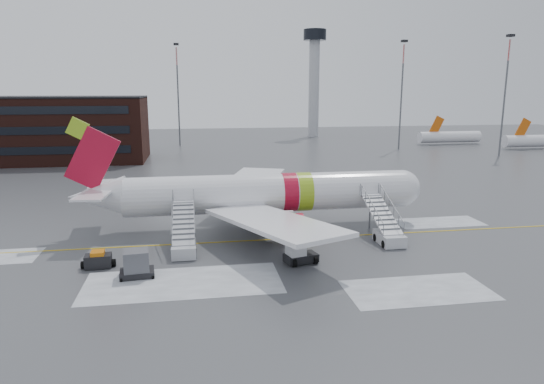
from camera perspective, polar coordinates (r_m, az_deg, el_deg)
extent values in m
plane|color=#494C4F|center=(45.58, -2.62, -5.36)|extent=(260.00, 260.00, 0.00)
cylinder|color=white|center=(48.16, -0.39, -0.09)|extent=(28.00, 3.80, 3.80)
sphere|color=white|center=(52.17, 14.98, 0.44)|extent=(3.80, 3.80, 3.80)
cube|color=black|center=(52.51, 16.05, 1.01)|extent=(1.09, 1.60, 0.97)
cone|color=white|center=(48.40, -19.94, -0.46)|extent=(5.20, 3.72, 3.72)
cube|color=#AF0D28|center=(47.82, -20.36, 3.69)|extent=(5.27, 0.30, 6.09)
cube|color=#95C01E|center=(47.76, -21.91, 6.95)|extent=(2.16, 0.26, 2.16)
cube|color=white|center=(50.74, -19.26, 0.89)|extent=(3.07, 4.85, 0.18)
cube|color=white|center=(45.73, -20.33, -0.35)|extent=(3.07, 4.85, 0.18)
cube|color=white|center=(56.40, -2.74, 1.06)|extent=(10.72, 15.97, 1.13)
cube|color=white|center=(40.00, 0.10, -3.50)|extent=(10.72, 15.97, 1.13)
cylinder|color=white|center=(53.68, -0.73, -0.96)|extent=(3.40, 2.10, 2.10)
cylinder|color=white|center=(43.75, 1.33, -3.98)|extent=(3.40, 2.10, 2.10)
cylinder|color=#595B60|center=(51.96, 12.81, -2.44)|extent=(0.20, 0.20, 1.80)
cylinder|color=black|center=(52.07, 12.79, -2.92)|extent=(0.90, 0.56, 0.90)
cylinder|color=black|center=(51.11, -1.36, -2.90)|extent=(0.90, 0.56, 0.90)
cylinder|color=black|center=(46.54, -0.53, -4.40)|extent=(0.90, 0.56, 0.90)
cube|color=silver|center=(44.74, 13.65, -5.30)|extent=(2.00, 3.20, 1.00)
cube|color=silver|center=(46.15, 12.75, -2.56)|extent=(1.90, 5.87, 2.52)
cube|color=silver|center=(48.87, 11.37, -0.27)|extent=(1.90, 1.40, 0.15)
cylinder|color=#595B60|center=(48.89, 11.45, -2.32)|extent=(0.16, 0.16, 3.40)
cylinder|color=black|center=(43.58, 13.05, -6.01)|extent=(0.25, 0.70, 0.70)
cylinder|color=black|center=(46.02, 14.19, -5.10)|extent=(0.25, 0.70, 0.70)
cube|color=#B2B4BA|center=(41.34, -10.32, -6.59)|extent=(2.00, 3.20, 1.00)
cube|color=#B2B4BA|center=(42.86, -10.37, -3.58)|extent=(1.90, 5.87, 2.52)
cube|color=#B2B4BA|center=(45.78, -10.37, -1.06)|extent=(1.90, 1.40, 0.15)
cylinder|color=#595B60|center=(45.80, -10.30, -3.25)|extent=(0.16, 0.16, 3.40)
cylinder|color=black|center=(40.49, -11.61, -7.35)|extent=(0.25, 0.70, 0.70)
cylinder|color=black|center=(42.34, -9.07, -6.38)|extent=(0.25, 0.70, 0.70)
cube|color=black|center=(39.06, 3.42, -7.74)|extent=(2.86, 1.98, 0.65)
cube|color=silver|center=(38.65, 2.82, -6.93)|extent=(1.58, 1.58, 0.83)
cube|color=black|center=(38.54, 2.82, -6.47)|extent=(1.37, 1.44, 0.14)
cylinder|color=black|center=(38.15, 2.61, -8.36)|extent=(0.43, 0.70, 0.65)
cylinder|color=black|center=(38.96, 5.08, -7.96)|extent=(0.43, 0.70, 0.65)
cylinder|color=black|center=(39.25, 1.77, -7.76)|extent=(0.43, 0.70, 0.65)
cylinder|color=black|center=(40.03, 4.19, -7.39)|extent=(0.43, 0.70, 0.65)
cube|color=black|center=(37.70, -15.58, -9.14)|extent=(2.63, 2.02, 0.39)
cube|color=#515358|center=(37.39, -15.66, -7.86)|extent=(1.95, 1.85, 1.68)
cylinder|color=black|center=(37.16, -17.44, -9.76)|extent=(0.23, 0.35, 0.34)
cylinder|color=black|center=(38.36, -13.77, -8.85)|extent=(0.23, 0.35, 0.34)
cube|color=black|center=(40.30, -19.76, -7.63)|extent=(2.05, 1.31, 0.99)
cube|color=orange|center=(40.11, -19.82, -6.83)|extent=(1.05, 1.15, 0.40)
cylinder|color=black|center=(40.54, -20.85, -7.97)|extent=(1.02, 0.65, 0.59)
cylinder|color=black|center=(40.24, -18.62, -7.95)|extent=(1.02, 0.65, 0.59)
cylinder|color=#B2B5BA|center=(142.59, 4.95, 12.13)|extent=(3.00, 3.00, 28.00)
cylinder|color=black|center=(143.36, 5.06, 17.93)|extent=(6.40, 6.40, 3.00)
cylinder|color=#595B60|center=(115.32, 14.91, 9.63)|extent=(0.36, 0.36, 19.20)
cylinder|color=#CC7272|center=(115.50, 15.23, 15.34)|extent=(0.32, 0.32, 4.32)
cube|color=black|center=(115.72, 15.31, 16.76)|extent=(1.20, 1.20, 0.50)
cylinder|color=#595B60|center=(121.32, -10.94, 9.91)|extent=(0.36, 0.36, 19.20)
cylinder|color=#CC7272|center=(121.48, -11.16, 15.34)|extent=(0.32, 0.32, 4.32)
cube|color=black|center=(121.70, -11.22, 16.70)|extent=(1.20, 1.20, 0.50)
cylinder|color=#595B60|center=(110.95, 25.57, 8.79)|extent=(0.36, 0.36, 19.20)
cylinder|color=#CC7272|center=(111.13, 26.12, 14.71)|extent=(0.32, 0.32, 4.32)
cube|color=black|center=(111.37, 26.26, 16.19)|extent=(1.20, 1.20, 0.50)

